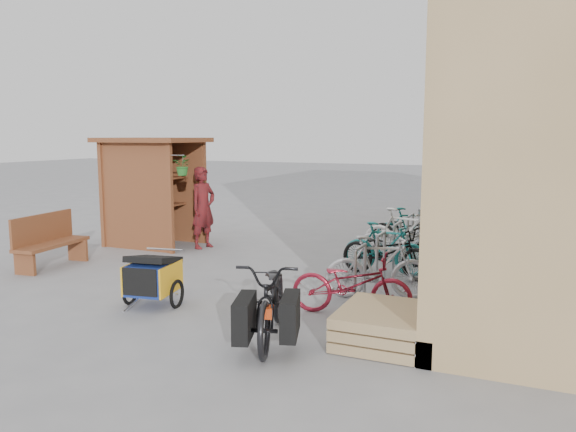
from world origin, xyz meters
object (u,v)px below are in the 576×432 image
at_px(kiosk, 150,176).
at_px(pallet_stack, 383,326).
at_px(person_kiosk, 203,208).
at_px(bike_0, 351,284).
at_px(bench, 49,240).
at_px(bike_5, 403,235).
at_px(bike_2, 387,252).
at_px(bike_3, 385,248).
at_px(bike_7, 411,228).
at_px(child_trailer, 153,276).
at_px(bike_6, 406,231).
at_px(cargo_bike, 272,299).
at_px(shopping_carts, 464,210).
at_px(bike_1, 379,268).
at_px(bike_4, 398,241).

xyz_separation_m(kiosk, pallet_stack, (6.28, -3.87, -1.34)).
bearing_deg(person_kiosk, bike_0, -112.68).
bearing_deg(bench, bike_5, 22.12).
bearing_deg(bike_2, bike_3, 33.82).
height_order(bike_2, bike_7, bike_7).
xyz_separation_m(child_trailer, bike_2, (2.70, 3.00, 0.01)).
distance_m(bike_0, bike_7, 4.90).
bearing_deg(bike_6, bike_0, -157.99).
distance_m(bench, bike_5, 6.76).
distance_m(person_kiosk, bike_7, 4.54).
xyz_separation_m(kiosk, child_trailer, (2.86, -3.75, -1.11)).
bearing_deg(person_kiosk, bike_2, -88.56).
distance_m(child_trailer, cargo_bike, 2.25).
xyz_separation_m(pallet_stack, shopping_carts, (-0.00, 8.13, 0.41)).
height_order(person_kiosk, bike_1, person_kiosk).
relative_size(shopping_carts, bike_6, 0.97).
relative_size(bike_0, bike_4, 1.03).
bearing_deg(bike_6, kiosk, 124.88).
relative_size(cargo_bike, bike_2, 1.22).
relative_size(bike_5, bike_6, 1.02).
bearing_deg(cargo_bike, bike_6, 68.08).
distance_m(pallet_stack, bike_4, 4.37).
xyz_separation_m(shopping_carts, person_kiosk, (-5.01, -4.08, 0.27)).
xyz_separation_m(bike_6, bike_7, (0.03, 0.39, 0.01)).
relative_size(cargo_bike, bike_4, 1.29).
xyz_separation_m(bench, bike_5, (5.94, 3.23, 0.00)).
xyz_separation_m(child_trailer, bike_7, (2.59, 5.63, 0.01)).
height_order(bench, bike_4, bench).
relative_size(child_trailer, cargo_bike, 0.66).
bearing_deg(pallet_stack, shopping_carts, 90.00).
xyz_separation_m(bike_0, bike_3, (-0.15, 2.47, 0.03)).
bearing_deg(shopping_carts, person_kiosk, -140.83).
distance_m(kiosk, bike_4, 5.63).
bearing_deg(cargo_bike, bike_1, 53.75).
xyz_separation_m(bike_1, bike_2, (-0.20, 1.36, -0.04)).
bearing_deg(bike_4, shopping_carts, -5.18).
xyz_separation_m(pallet_stack, bike_3, (-0.80, 3.32, 0.25)).
bearing_deg(bike_2, shopping_carts, 2.14).
bearing_deg(bench, cargo_bike, -24.40).
bearing_deg(bike_7, bike_6, 156.39).
distance_m(person_kiosk, bike_0, 5.42).
height_order(shopping_carts, bike_3, shopping_carts).
xyz_separation_m(bench, child_trailer, (3.26, -1.20, -0.07)).
distance_m(pallet_stack, cargo_bike, 1.35).
bearing_deg(cargo_bike, person_kiosk, 111.88).
relative_size(shopping_carts, bike_7, 1.08).
height_order(pallet_stack, bike_6, bike_6).
height_order(bench, bike_3, bench).
relative_size(kiosk, pallet_stack, 2.08).
height_order(person_kiosk, bike_4, person_kiosk).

